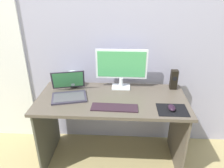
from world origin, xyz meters
TOP-DOWN VIEW (x-y plane):
  - ground_plane at (0.00, 0.00)m, footprint 8.00×8.00m
  - wall_back at (0.00, 0.38)m, footprint 6.00×0.04m
  - desk at (0.00, 0.00)m, footprint 1.37×0.63m
  - monitor at (0.08, 0.22)m, footprint 0.50×0.14m
  - speaker_right at (0.60, 0.23)m, footprint 0.07×0.07m
  - laptop at (-0.40, 0.02)m, footprint 0.37×0.37m
  - fishbowl at (-0.41, 0.23)m, footprint 0.17×0.17m
  - keyboard_external at (0.03, -0.18)m, footprint 0.40×0.13m
  - mousepad at (0.51, -0.18)m, footprint 0.25×0.20m
  - mouse at (0.51, -0.18)m, footprint 0.06×0.10m

SIDE VIEW (x-z plane):
  - ground_plane at x=0.00m, z-range 0.00..0.00m
  - desk at x=0.00m, z-range 0.21..0.94m
  - mousepad at x=0.51m, z-range 0.73..0.73m
  - keyboard_external at x=0.03m, z-range 0.73..0.74m
  - mouse at x=0.51m, z-range 0.73..0.76m
  - laptop at x=-0.40m, z-range 0.66..0.88m
  - fishbowl at x=-0.41m, z-range 0.72..0.89m
  - speaker_right at x=0.60m, z-range 0.73..0.92m
  - monitor at x=0.08m, z-range 0.75..1.14m
  - wall_back at x=0.00m, z-range 0.00..2.50m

